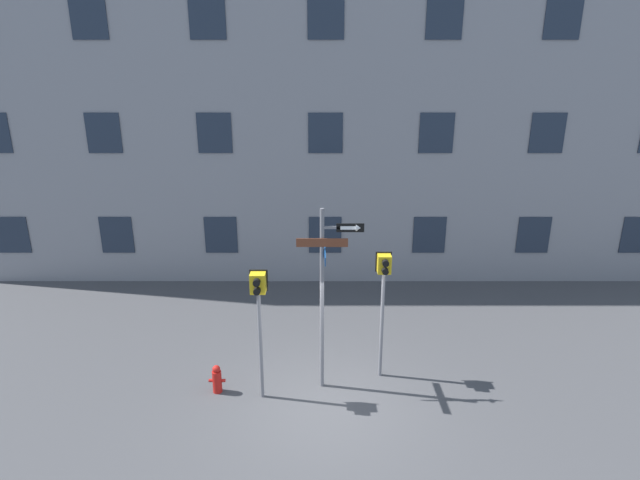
# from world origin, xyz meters

# --- Properties ---
(ground_plane) EXTENTS (60.00, 60.00, 0.00)m
(ground_plane) POSITION_xyz_m (0.00, 0.00, 0.00)
(ground_plane) COLOR #424244
(building_facade) EXTENTS (24.00, 0.63, 13.18)m
(building_facade) POSITION_xyz_m (0.00, 7.11, 6.59)
(building_facade) COLOR gray
(building_facade) RESTS_ON ground_plane
(street_sign_pole) EXTENTS (1.37, 1.10, 4.07)m
(street_sign_pole) POSITION_xyz_m (-0.06, 0.75, 2.44)
(street_sign_pole) COLOR slate
(street_sign_pole) RESTS_ON ground_plane
(pedestrian_signal_left) EXTENTS (0.37, 0.40, 2.88)m
(pedestrian_signal_left) POSITION_xyz_m (-1.41, 0.34, 2.25)
(pedestrian_signal_left) COLOR slate
(pedestrian_signal_left) RESTS_ON ground_plane
(pedestrian_signal_right) EXTENTS (0.35, 0.40, 2.97)m
(pedestrian_signal_right) POSITION_xyz_m (1.21, 1.16, 2.30)
(pedestrian_signal_right) COLOR slate
(pedestrian_signal_right) RESTS_ON ground_plane
(fire_hydrant) EXTENTS (0.36, 0.20, 0.65)m
(fire_hydrant) POSITION_xyz_m (-2.41, 0.52, 0.31)
(fire_hydrant) COLOR red
(fire_hydrant) RESTS_ON ground_plane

